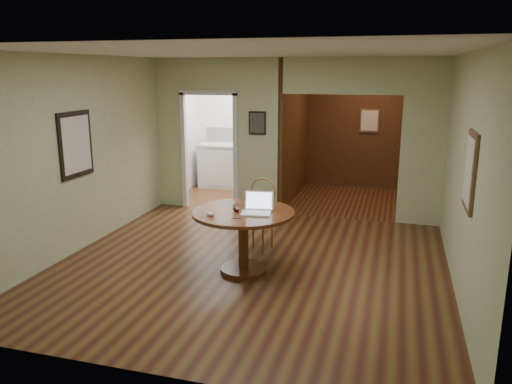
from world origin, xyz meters
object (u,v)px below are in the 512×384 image
(chair, at_px, (260,210))
(open_laptop, at_px, (257,207))
(closed_laptop, at_px, (254,204))
(dining_table, at_px, (243,227))

(chair, xyz_separation_m, open_laptop, (0.22, -0.90, 0.30))
(open_laptop, xyz_separation_m, closed_laptop, (-0.13, 0.31, -0.05))
(dining_table, relative_size, open_laptop, 3.26)
(dining_table, height_order, open_laptop, open_laptop)
(open_laptop, bearing_deg, dining_table, 165.18)
(open_laptop, bearing_deg, closed_laptop, 102.80)
(dining_table, xyz_separation_m, chair, (-0.03, 0.88, -0.03))
(closed_laptop, bearing_deg, open_laptop, -65.93)
(dining_table, xyz_separation_m, open_laptop, (0.19, -0.02, 0.27))
(open_laptop, bearing_deg, chair, 94.18)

